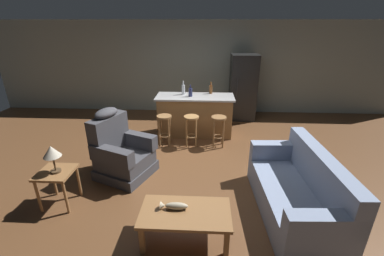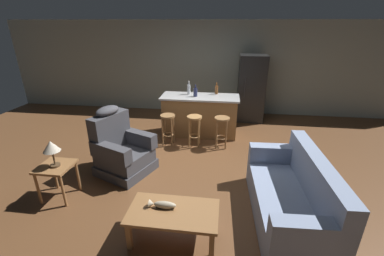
{
  "view_description": "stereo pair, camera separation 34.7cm",
  "coord_description": "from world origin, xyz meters",
  "px_view_note": "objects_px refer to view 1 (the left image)",
  "views": [
    {
      "loc": [
        0.24,
        -4.4,
        2.54
      ],
      "look_at": [
        0.01,
        -0.1,
        0.75
      ],
      "focal_mm": 24.0,
      "sensor_mm": 36.0,
      "label": 1
    },
    {
      "loc": [
        0.59,
        -4.37,
        2.54
      ],
      "look_at": [
        0.01,
        -0.1,
        0.75
      ],
      "focal_mm": 24.0,
      "sensor_mm": 36.0,
      "label": 2
    }
  ],
  "objects_px": {
    "bar_stool_right": "(219,126)",
    "bottle_short_amber": "(190,92)",
    "end_table": "(57,177)",
    "couch": "(297,193)",
    "recliner_near_lamp": "(121,152)",
    "kitchen_island": "(195,115)",
    "fish_figurine": "(174,206)",
    "bottle_tall_green": "(211,89)",
    "bottle_wine_dark": "(183,89)",
    "bar_stool_left": "(164,125)",
    "refrigerator": "(243,87)",
    "coffee_table": "(185,215)",
    "bar_stool_middle": "(191,125)",
    "table_lamp": "(52,153)"
  },
  "relations": [
    {
      "from": "bar_stool_right",
      "to": "bottle_short_amber",
      "type": "height_order",
      "value": "bottle_short_amber"
    },
    {
      "from": "end_table",
      "to": "couch",
      "type": "bearing_deg",
      "value": -0.28
    },
    {
      "from": "end_table",
      "to": "bar_stool_right",
      "type": "distance_m",
      "value": 3.19
    },
    {
      "from": "recliner_near_lamp",
      "to": "kitchen_island",
      "type": "bearing_deg",
      "value": 79.06
    },
    {
      "from": "couch",
      "to": "end_table",
      "type": "relative_size",
      "value": 3.46
    },
    {
      "from": "couch",
      "to": "bar_stool_right",
      "type": "relative_size",
      "value": 2.85
    },
    {
      "from": "fish_figurine",
      "to": "bottle_tall_green",
      "type": "distance_m",
      "value": 3.58
    },
    {
      "from": "bar_stool_right",
      "to": "bottle_wine_dark",
      "type": "bearing_deg",
      "value": 136.73
    },
    {
      "from": "recliner_near_lamp",
      "to": "bar_stool_left",
      "type": "xyz_separation_m",
      "value": [
        0.58,
        1.22,
        0.05
      ]
    },
    {
      "from": "refrigerator",
      "to": "fish_figurine",
      "type": "bearing_deg",
      "value": -107.12
    },
    {
      "from": "coffee_table",
      "to": "bottle_short_amber",
      "type": "bearing_deg",
      "value": 92.31
    },
    {
      "from": "bar_stool_middle",
      "to": "bar_stool_right",
      "type": "relative_size",
      "value": 1.0
    },
    {
      "from": "kitchen_island",
      "to": "bottle_short_amber",
      "type": "height_order",
      "value": "bottle_short_amber"
    },
    {
      "from": "bar_stool_left",
      "to": "bar_stool_middle",
      "type": "xyz_separation_m",
      "value": [
        0.59,
        0.0,
        0.0
      ]
    },
    {
      "from": "fish_figurine",
      "to": "recliner_near_lamp",
      "type": "distance_m",
      "value": 1.79
    },
    {
      "from": "table_lamp",
      "to": "couch",
      "type": "bearing_deg",
      "value": -0.03
    },
    {
      "from": "couch",
      "to": "refrigerator",
      "type": "distance_m",
      "value": 3.98
    },
    {
      "from": "coffee_table",
      "to": "couch",
      "type": "distance_m",
      "value": 1.62
    },
    {
      "from": "bottle_wine_dark",
      "to": "refrigerator",
      "type": "bearing_deg",
      "value": 34.58
    },
    {
      "from": "end_table",
      "to": "bottle_tall_green",
      "type": "bearing_deg",
      "value": 52.81
    },
    {
      "from": "recliner_near_lamp",
      "to": "kitchen_island",
      "type": "height_order",
      "value": "recliner_near_lamp"
    },
    {
      "from": "end_table",
      "to": "refrigerator",
      "type": "bearing_deg",
      "value": 51.28
    },
    {
      "from": "kitchen_island",
      "to": "bottle_tall_green",
      "type": "distance_m",
      "value": 0.73
    },
    {
      "from": "bar_stool_right",
      "to": "couch",
      "type": "bearing_deg",
      "value": -64.33
    },
    {
      "from": "recliner_near_lamp",
      "to": "end_table",
      "type": "relative_size",
      "value": 2.14
    },
    {
      "from": "refrigerator",
      "to": "bottle_wine_dark",
      "type": "height_order",
      "value": "refrigerator"
    },
    {
      "from": "refrigerator",
      "to": "bar_stool_left",
      "type": "bearing_deg",
      "value": -135.91
    },
    {
      "from": "coffee_table",
      "to": "kitchen_island",
      "type": "distance_m",
      "value": 3.29
    },
    {
      "from": "table_lamp",
      "to": "recliner_near_lamp",
      "type": "bearing_deg",
      "value": 53.91
    },
    {
      "from": "couch",
      "to": "kitchen_island",
      "type": "relative_size",
      "value": 1.08
    },
    {
      "from": "bar_stool_left",
      "to": "bottle_short_amber",
      "type": "distance_m",
      "value": 0.99
    },
    {
      "from": "bar_stool_right",
      "to": "bottle_tall_green",
      "type": "height_order",
      "value": "bottle_tall_green"
    },
    {
      "from": "bar_stool_left",
      "to": "bottle_wine_dark",
      "type": "xyz_separation_m",
      "value": [
        0.35,
        0.77,
        0.6
      ]
    },
    {
      "from": "fish_figurine",
      "to": "bar_stool_left",
      "type": "distance_m",
      "value": 2.67
    },
    {
      "from": "table_lamp",
      "to": "bottle_short_amber",
      "type": "distance_m",
      "value": 3.22
    },
    {
      "from": "bottle_wine_dark",
      "to": "table_lamp",
      "type": "bearing_deg",
      "value": -118.83
    },
    {
      "from": "coffee_table",
      "to": "bottle_tall_green",
      "type": "height_order",
      "value": "bottle_tall_green"
    },
    {
      "from": "coffee_table",
      "to": "end_table",
      "type": "relative_size",
      "value": 1.96
    },
    {
      "from": "bar_stool_left",
      "to": "bottle_tall_green",
      "type": "distance_m",
      "value": 1.45
    },
    {
      "from": "bar_stool_middle",
      "to": "refrigerator",
      "type": "distance_m",
      "value": 2.28
    },
    {
      "from": "refrigerator",
      "to": "bottle_tall_green",
      "type": "xyz_separation_m",
      "value": [
        -0.89,
        -0.95,
        0.17
      ]
    },
    {
      "from": "bar_stool_middle",
      "to": "bottle_tall_green",
      "type": "bearing_deg",
      "value": 64.78
    },
    {
      "from": "bottle_wine_dark",
      "to": "bar_stool_left",
      "type": "bearing_deg",
      "value": -114.59
    },
    {
      "from": "refrigerator",
      "to": "coffee_table",
      "type": "bearing_deg",
      "value": -105.3
    },
    {
      "from": "couch",
      "to": "bottle_short_amber",
      "type": "height_order",
      "value": "bottle_short_amber"
    },
    {
      "from": "coffee_table",
      "to": "bar_stool_left",
      "type": "bearing_deg",
      "value": 103.97
    },
    {
      "from": "end_table",
      "to": "table_lamp",
      "type": "relative_size",
      "value": 1.37
    },
    {
      "from": "bottle_tall_green",
      "to": "bottle_short_amber",
      "type": "bearing_deg",
      "value": -148.91
    },
    {
      "from": "end_table",
      "to": "bottle_short_amber",
      "type": "relative_size",
      "value": 2.09
    },
    {
      "from": "coffee_table",
      "to": "table_lamp",
      "type": "xyz_separation_m",
      "value": [
        -1.89,
        0.56,
        0.5
      ]
    }
  ]
}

